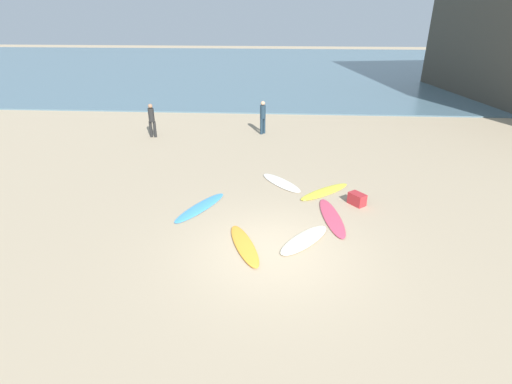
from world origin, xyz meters
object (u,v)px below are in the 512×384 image
surfboard_2 (304,240)px  surfboard_4 (200,207)px  beachgoer_near (263,116)px  surfboard_3 (244,245)px  surfboard_5 (332,217)px  beach_cooler (357,199)px  surfboard_0 (325,192)px  beachgoer_mid (152,119)px  surfboard_1 (281,183)px

surfboard_2 → surfboard_4: surfboard_2 is taller
beachgoer_near → surfboard_3: bearing=-141.4°
surfboard_5 → beach_cooler: (0.90, 0.99, 0.16)m
surfboard_5 → beachgoer_near: beachgoer_near is taller
surfboard_0 → surfboard_5: size_ratio=0.89×
surfboard_3 → beachgoer_mid: (-5.40, 9.50, 0.87)m
surfboard_5 → beachgoer_mid: beachgoer_mid is taller
surfboard_4 → beach_cooler: beach_cooler is taller
surfboard_0 → surfboard_2: bearing=-55.7°
surfboard_2 → surfboard_3: size_ratio=0.92×
surfboard_2 → beach_cooler: 2.95m
surfboard_3 → surfboard_4: (-1.61, 2.12, -0.01)m
surfboard_4 → surfboard_5: bearing=22.3°
beach_cooler → beachgoer_mid: bearing=142.5°
surfboard_3 → surfboard_2: bearing=-7.8°
surfboard_3 → beachgoer_mid: 10.96m
surfboard_2 → beach_cooler: bearing=90.7°
surfboard_0 → beach_cooler: (0.95, -0.84, 0.16)m
surfboard_3 → beach_cooler: beach_cooler is taller
surfboard_3 → beachgoer_mid: bearing=98.5°
surfboard_1 → beachgoer_near: beachgoer_near is taller
surfboard_5 → beachgoer_near: bearing=-81.4°
surfboard_3 → surfboard_4: bearing=106.2°
surfboard_1 → surfboard_3: 4.35m
surfboard_5 → beachgoer_mid: bearing=-52.2°
surfboard_5 → beachgoer_near: (-2.55, 8.69, 0.88)m
surfboard_4 → surfboard_2: bearing=-0.6°
surfboard_2 → surfboard_5: surfboard_2 is taller
surfboard_4 → beach_cooler: 5.07m
surfboard_5 → beachgoer_near: size_ratio=1.51×
surfboard_3 → beach_cooler: 4.37m
surfboard_4 → beachgoer_mid: 8.34m
surfboard_5 → beachgoer_mid: size_ratio=1.52×
beachgoer_mid → surfboard_3: bearing=119.9°
beachgoer_mid → surfboard_1: bearing=140.7°
surfboard_1 → surfboard_5: (1.56, -2.51, 0.00)m
surfboard_3 → beachgoer_near: (-0.04, 10.42, 0.87)m
surfboard_1 → surfboard_3: bearing=38.8°
beach_cooler → beachgoer_near: bearing=114.2°
surfboard_4 → beachgoer_near: bearing=106.8°
surfboard_1 → surfboard_2: bearing=61.3°
surfboard_2 → beachgoer_mid: (-7.02, 9.12, 0.87)m
beach_cooler → surfboard_5: bearing=-132.3°
surfboard_2 → beachgoer_mid: bearing=165.8°
surfboard_2 → surfboard_3: bearing=-128.5°
surfboard_0 → beach_cooler: bearing=7.7°
beachgoer_mid → surfboard_0: bearing=143.3°
surfboard_4 → surfboard_5: 4.15m
surfboard_3 → surfboard_4: 2.66m
surfboard_4 → surfboard_5: size_ratio=0.96×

